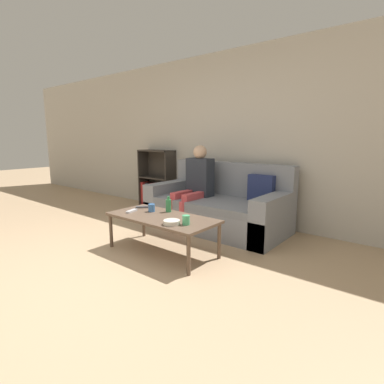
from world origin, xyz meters
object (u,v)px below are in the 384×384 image
object	(u,v)px
cup_near	(152,208)
bottle	(168,205)
tv_remote_1	(143,207)
snack_bowl	(172,222)
person_adult	(196,180)
tv_remote_0	(132,211)
bookshelf	(157,187)
cup_far	(186,220)
couch	(218,208)
coffee_table	(162,219)

from	to	relation	value
cup_near	bottle	distance (m)	0.21
tv_remote_1	snack_bowl	size ratio (longest dim) A/B	0.93
person_adult	bottle	distance (m)	0.96
tv_remote_0	tv_remote_1	size ratio (longest dim) A/B	1.11
tv_remote_0	bottle	bearing A→B (deg)	25.72
snack_bowl	bookshelf	bearing A→B (deg)	138.63
cup_near	tv_remote_1	xyz separation A→B (m)	(-0.23, 0.06, -0.04)
cup_far	bottle	bearing A→B (deg)	151.29
cup_near	bottle	bearing A→B (deg)	34.82
couch	tv_remote_0	distance (m)	1.34
person_adult	snack_bowl	xyz separation A→B (m)	(0.68, -1.27, -0.24)
bookshelf	tv_remote_0	distance (m)	2.11
cup_near	snack_bowl	distance (m)	0.61
cup_far	person_adult	bearing A→B (deg)	123.99
bookshelf	cup_near	size ratio (longest dim) A/B	11.61
couch	person_adult	size ratio (longest dim) A/B	1.68
cup_far	tv_remote_0	size ratio (longest dim) A/B	0.55
coffee_table	snack_bowl	size ratio (longest dim) A/B	7.54
tv_remote_1	snack_bowl	distance (m)	0.84
bookshelf	cup_far	bearing A→B (deg)	-38.34
coffee_table	cup_near	xyz separation A→B (m)	(-0.25, 0.08, 0.08)
tv_remote_0	cup_far	bearing A→B (deg)	-13.42
cup_near	bottle	world-z (taller)	bottle
person_adult	couch	bearing A→B (deg)	17.81
cup_far	bottle	size ratio (longest dim) A/B	0.53
bookshelf	snack_bowl	bearing A→B (deg)	-41.37
coffee_table	tv_remote_1	distance (m)	0.51
coffee_table	tv_remote_0	size ratio (longest dim) A/B	7.29
coffee_table	cup_near	world-z (taller)	cup_near
bookshelf	tv_remote_1	world-z (taller)	bookshelf
snack_bowl	bottle	distance (m)	0.53
cup_near	cup_far	world-z (taller)	cup_far
couch	cup_near	xyz separation A→B (m)	(-0.20, -1.11, 0.17)
tv_remote_0	snack_bowl	bearing A→B (deg)	-20.15
couch	tv_remote_1	size ratio (longest dim) A/B	12.52
cup_near	person_adult	bearing A→B (deg)	96.75
couch	bottle	xyz separation A→B (m)	(-0.04, -1.00, 0.21)
person_adult	coffee_table	bearing A→B (deg)	-69.83
bookshelf	couch	bearing A→B (deg)	-13.72
tv_remote_1	bookshelf	bearing A→B (deg)	171.25
person_adult	tv_remote_1	xyz separation A→B (m)	(-0.11, -0.96, -0.25)
tv_remote_0	tv_remote_1	xyz separation A→B (m)	(-0.06, 0.22, 0.00)
person_adult	bottle	bearing A→B (deg)	-70.85
cup_near	tv_remote_0	distance (m)	0.24
couch	bottle	distance (m)	1.02
bottle	cup_far	bearing A→B (deg)	-28.71
person_adult	snack_bowl	distance (m)	1.45
bookshelf	cup_near	world-z (taller)	bookshelf
cup_near	cup_far	xyz separation A→B (m)	(0.67, -0.16, 0.00)
tv_remote_0	snack_bowl	size ratio (longest dim) A/B	1.03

